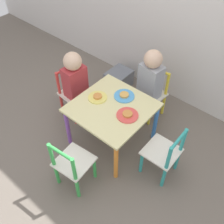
# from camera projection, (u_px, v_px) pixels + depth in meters

# --- Properties ---
(ground_plane) EXTENTS (6.00, 6.00, 0.00)m
(ground_plane) POSITION_uv_depth(u_px,v_px,m) (112.00, 140.00, 2.46)
(ground_plane) COLOR #6B6056
(kids_table) EXTENTS (0.62, 0.62, 0.44)m
(kids_table) POSITION_uv_depth(u_px,v_px,m) (112.00, 111.00, 2.19)
(kids_table) COLOR beige
(kids_table) RESTS_ON ground_plane
(chair_yellow) EXTENTS (0.28, 0.28, 0.51)m
(chair_yellow) POSITION_uv_depth(u_px,v_px,m) (151.00, 94.00, 2.54)
(chair_yellow) COLOR silver
(chair_yellow) RESTS_ON ground_plane
(chair_red) EXTENTS (0.28, 0.28, 0.51)m
(chair_red) POSITION_uv_depth(u_px,v_px,m) (74.00, 93.00, 2.55)
(chair_red) COLOR silver
(chair_red) RESTS_ON ground_plane
(chair_teal) EXTENTS (0.26, 0.26, 0.51)m
(chair_teal) POSITION_uv_depth(u_px,v_px,m) (164.00, 154.00, 2.05)
(chair_teal) COLOR silver
(chair_teal) RESTS_ON ground_plane
(chair_green) EXTENTS (0.28, 0.28, 0.51)m
(chair_green) POSITION_uv_depth(u_px,v_px,m) (72.00, 164.00, 1.98)
(chair_green) COLOR silver
(chair_green) RESTS_ON ground_plane
(child_back) EXTENTS (0.21, 0.22, 0.75)m
(child_back) POSITION_uv_depth(u_px,v_px,m) (149.00, 80.00, 2.37)
(child_back) COLOR #7A6B5B
(child_back) RESTS_ON ground_plane
(child_left) EXTENTS (0.22, 0.21, 0.72)m
(child_left) POSITION_uv_depth(u_px,v_px,m) (76.00, 81.00, 2.39)
(child_left) COLOR #4C608E
(child_left) RESTS_ON ground_plane
(plate_back) EXTENTS (0.17, 0.17, 0.03)m
(plate_back) POSITION_uv_depth(u_px,v_px,m) (124.00, 96.00, 2.23)
(plate_back) COLOR #4C9EE0
(plate_back) RESTS_ON kids_table
(plate_left) EXTENTS (0.16, 0.16, 0.03)m
(plate_left) POSITION_uv_depth(u_px,v_px,m) (98.00, 97.00, 2.22)
(plate_left) COLOR #EADB66
(plate_left) RESTS_ON kids_table
(plate_right) EXTENTS (0.18, 0.18, 0.03)m
(plate_right) POSITION_uv_depth(u_px,v_px,m) (127.00, 115.00, 2.07)
(plate_right) COLOR #E54C47
(plate_right) RESTS_ON kids_table
(storage_bin) EXTENTS (0.22, 0.28, 0.19)m
(storage_bin) POSITION_uv_depth(u_px,v_px,m) (119.00, 79.00, 2.94)
(storage_bin) COLOR slate
(storage_bin) RESTS_ON ground_plane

